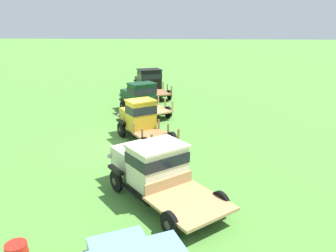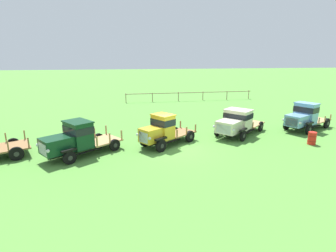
% 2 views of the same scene
% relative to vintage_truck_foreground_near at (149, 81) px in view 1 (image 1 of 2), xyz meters
% --- Properties ---
extents(ground_plane, '(240.00, 240.00, 0.00)m').
position_rel_vintage_truck_foreground_near_xyz_m(ground_plane, '(12.47, 0.35, -1.23)').
color(ground_plane, '#518E38').
extents(vintage_truck_foreground_near, '(5.94, 4.02, 2.34)m').
position_rel_vintage_truck_foreground_near_xyz_m(vintage_truck_foreground_near, '(0.00, 0.00, 0.00)').
color(vintage_truck_foreground_near, black).
rests_on(vintage_truck_foreground_near, ground).
extents(vintage_truck_second_in_line, '(5.07, 4.36, 2.20)m').
position_rel_vintage_truck_foreground_near_xyz_m(vintage_truck_second_in_line, '(6.08, 0.18, -0.08)').
color(vintage_truck_second_in_line, black).
rests_on(vintage_truck_second_in_line, ground).
extents(vintage_truck_midrow_center, '(4.58, 3.81, 2.25)m').
position_rel_vintage_truck_foreground_near_xyz_m(vintage_truck_midrow_center, '(11.68, 1.06, -0.08)').
color(vintage_truck_midrow_center, black).
rests_on(vintage_truck_midrow_center, ground).
extents(vintage_truck_far_side, '(5.42, 4.98, 2.06)m').
position_rel_vintage_truck_foreground_near_xyz_m(vintage_truck_far_side, '(17.80, 2.51, -0.11)').
color(vintage_truck_far_side, black).
rests_on(vintage_truck_far_side, ground).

